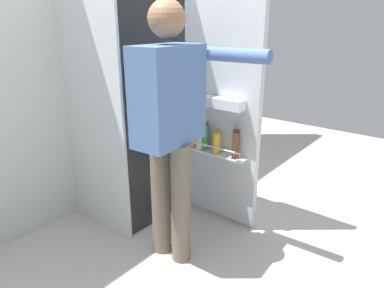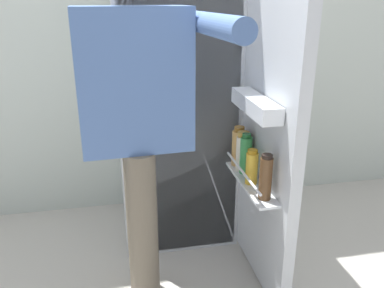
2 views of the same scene
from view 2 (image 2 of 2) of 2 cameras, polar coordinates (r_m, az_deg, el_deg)
name	(u,v)px [view 2 (image 2 of 2)]	position (r m, az deg, el deg)	size (l,w,h in m)	color
ground_plane	(192,279)	(2.15, 0.05, -18.92)	(6.51, 6.51, 0.00)	#B7B2A8
kitchen_wall	(163,11)	(2.58, -4.27, 18.61)	(4.40, 0.10, 2.57)	beige
refrigerator	(179,84)	(2.22, -1.94, 8.59)	(0.69, 1.23, 1.82)	silver
person	(138,110)	(1.61, -7.78, 4.82)	(0.55, 0.72, 1.56)	#665B4C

